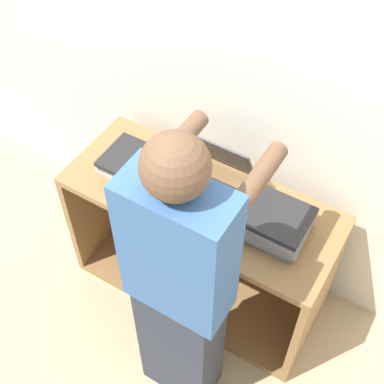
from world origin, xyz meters
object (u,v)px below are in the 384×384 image
at_px(laptop_stack_right, 270,221).
at_px(person, 180,291).
at_px(laptop_open, 208,182).
at_px(laptop_stack_left, 138,164).

distance_m(laptop_stack_right, person, 0.51).
xyz_separation_m(laptop_open, laptop_stack_right, (0.35, -0.06, 0.01)).
xyz_separation_m(laptop_open, person, (0.20, -0.55, 0.01)).
distance_m(laptop_stack_left, laptop_stack_right, 0.70).
height_order(laptop_stack_left, laptop_stack_right, laptop_stack_right).
bearing_deg(laptop_stack_right, person, -107.17).
relative_size(laptop_stack_left, person, 0.20).
relative_size(laptop_open, person, 0.22).
bearing_deg(laptop_stack_left, laptop_open, 9.79).
relative_size(laptop_stack_left, laptop_stack_right, 0.98).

